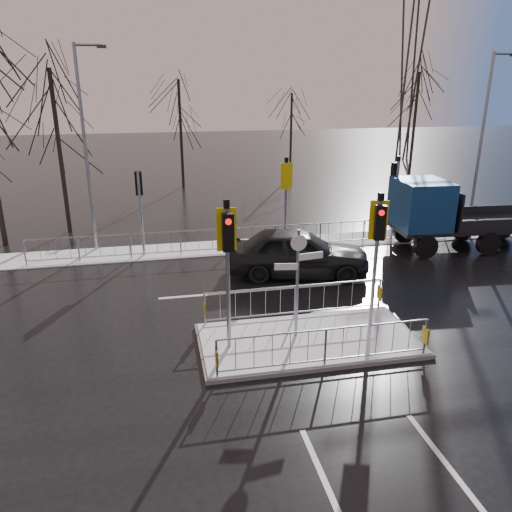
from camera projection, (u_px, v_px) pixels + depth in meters
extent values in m
plane|color=black|center=(308.00, 342.00, 13.80)|extent=(120.00, 120.00, 0.00)
cube|color=white|center=(250.00, 246.00, 21.74)|extent=(30.00, 2.00, 0.04)
cube|color=silver|center=(336.00, 507.00, 8.49)|extent=(0.12, 4.00, 0.01)
cube|color=silver|center=(463.00, 485.00, 8.94)|extent=(0.12, 4.00, 0.01)
cube|color=silver|center=(276.00, 289.00, 17.31)|extent=(8.00, 0.15, 0.01)
cube|color=slate|center=(308.00, 341.00, 13.78)|extent=(6.00, 3.00, 0.12)
cube|color=white|center=(308.00, 338.00, 13.75)|extent=(5.85, 2.85, 0.03)
cube|color=gold|center=(217.00, 357.00, 11.79)|extent=(0.05, 0.28, 0.42)
cube|color=gold|center=(425.00, 335.00, 12.81)|extent=(0.05, 0.28, 0.42)
cube|color=gold|center=(205.00, 308.00, 14.34)|extent=(0.05, 0.28, 0.42)
cube|color=gold|center=(379.00, 293.00, 15.36)|extent=(0.05, 0.28, 0.42)
cylinder|color=gray|center=(228.00, 281.00, 12.71)|extent=(0.11, 0.11, 3.80)
cube|color=black|center=(228.00, 232.00, 12.09)|extent=(0.28, 0.22, 0.95)
cylinder|color=red|center=(228.00, 222.00, 11.89)|extent=(0.16, 0.04, 0.16)
cube|color=yellow|center=(226.00, 230.00, 12.33)|extent=(0.50, 0.03, 1.10)
cube|color=black|center=(226.00, 204.00, 12.04)|extent=(0.14, 0.14, 0.22)
cylinder|color=gray|center=(375.00, 266.00, 13.89)|extent=(0.11, 0.11, 3.70)
cube|color=black|center=(380.00, 223.00, 13.28)|extent=(0.33, 0.28, 0.95)
cylinder|color=red|center=(382.00, 213.00, 13.08)|extent=(0.16, 0.08, 0.16)
cube|color=yellow|center=(378.00, 220.00, 13.52)|extent=(0.49, 0.16, 1.10)
cube|color=black|center=(381.00, 197.00, 13.23)|extent=(0.14, 0.14, 0.22)
cylinder|color=gray|center=(297.00, 285.00, 13.37)|extent=(0.09, 0.09, 3.10)
cube|color=silver|center=(311.00, 256.00, 13.17)|extent=(0.70, 0.14, 0.18)
cube|color=silver|center=(286.00, 267.00, 13.13)|extent=(0.62, 0.15, 0.18)
cylinder|color=silver|center=(299.00, 243.00, 12.94)|extent=(0.44, 0.03, 0.44)
cylinder|color=gray|center=(141.00, 214.00, 20.02)|extent=(0.11, 0.11, 3.50)
cube|color=black|center=(139.00, 183.00, 19.79)|extent=(0.28, 0.22, 0.95)
cylinder|color=red|center=(138.00, 175.00, 19.78)|extent=(0.16, 0.04, 0.16)
cylinder|color=gray|center=(286.00, 205.00, 21.13)|extent=(0.11, 0.11, 3.60)
cube|color=black|center=(285.00, 175.00, 20.88)|extent=(0.28, 0.22, 0.95)
cylinder|color=red|center=(284.00, 168.00, 20.88)|extent=(0.16, 0.04, 0.16)
cube|color=yellow|center=(287.00, 176.00, 20.65)|extent=(0.50, 0.03, 1.10)
cube|color=black|center=(286.00, 160.00, 20.49)|extent=(0.14, 0.14, 0.22)
cylinder|color=gray|center=(395.00, 201.00, 22.09)|extent=(0.11, 0.11, 3.50)
cube|color=black|center=(394.00, 173.00, 21.84)|extent=(0.33, 0.28, 0.95)
cylinder|color=red|center=(393.00, 166.00, 21.83)|extent=(0.16, 0.08, 0.16)
cube|color=black|center=(399.00, 159.00, 21.46)|extent=(0.14, 0.14, 0.22)
imported|color=black|center=(298.00, 252.00, 18.31)|extent=(5.54, 3.19, 1.78)
cylinder|color=black|center=(425.00, 247.00, 20.18)|extent=(0.99, 0.35, 0.98)
cylinder|color=black|center=(404.00, 232.00, 22.10)|extent=(0.99, 0.35, 0.98)
cylinder|color=black|center=(488.00, 244.00, 20.54)|extent=(0.99, 0.35, 0.98)
cylinder|color=black|center=(462.00, 230.00, 22.45)|extent=(0.99, 0.35, 0.98)
cylinder|color=black|center=(502.00, 228.00, 22.70)|extent=(0.99, 0.35, 0.98)
cube|color=black|center=(468.00, 226.00, 21.29)|extent=(6.57, 2.65, 0.16)
cube|color=navy|center=(421.00, 204.00, 20.64)|extent=(2.10, 2.46, 1.95)
cube|color=black|center=(443.00, 194.00, 20.64)|extent=(0.16, 1.95, 1.07)
cube|color=#2D3033|center=(405.00, 229.00, 20.93)|extent=(0.26, 2.25, 0.34)
cube|color=black|center=(492.00, 222.00, 21.38)|extent=(4.44, 2.61, 0.12)
cube|color=black|center=(448.00, 206.00, 20.85)|extent=(0.23, 2.34, 1.46)
cylinder|color=black|center=(60.00, 154.00, 22.61)|extent=(0.20, 0.20, 7.36)
cylinder|color=black|center=(181.00, 135.00, 32.59)|extent=(0.19, 0.19, 6.90)
cylinder|color=black|center=(291.00, 136.00, 36.09)|extent=(0.16, 0.16, 5.98)
cylinder|color=black|center=(414.00, 128.00, 34.60)|extent=(0.20, 0.20, 7.36)
cylinder|color=gray|center=(480.00, 148.00, 22.29)|extent=(0.14, 0.14, 8.00)
cylinder|color=gray|center=(504.00, 54.00, 21.08)|extent=(1.00, 0.10, 0.10)
cylinder|color=gray|center=(86.00, 153.00, 19.98)|extent=(0.14, 0.14, 8.20)
cylinder|color=gray|center=(88.00, 45.00, 18.74)|extent=(1.00, 0.10, 0.10)
cube|color=#2D3033|center=(102.00, 46.00, 18.85)|extent=(0.35, 0.18, 0.12)
cylinder|color=#2D3033|center=(416.00, 40.00, 42.22)|extent=(1.18, 1.18, 19.97)
cylinder|color=#2D3033|center=(403.00, 40.00, 41.99)|extent=(1.18, 1.18, 19.97)
cylinder|color=#2D3033|center=(423.00, 39.00, 41.11)|extent=(1.18, 1.18, 19.97)
cylinder|color=#2D3033|center=(410.00, 39.00, 40.88)|extent=(1.18, 1.18, 19.97)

